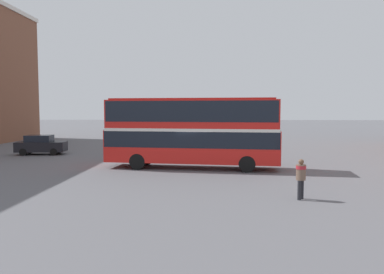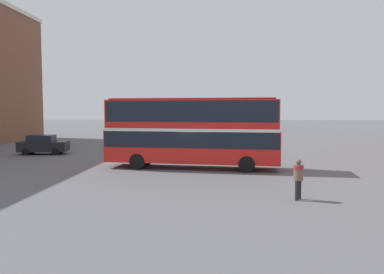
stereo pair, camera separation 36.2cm
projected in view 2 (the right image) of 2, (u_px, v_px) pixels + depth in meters
The scene contains 4 objects.
ground_plane at pixel (196, 169), 24.57m from camera, with size 240.00×240.00×0.00m, color #5B5B60.
double_decker_bus at pixel (192, 128), 24.56m from camera, with size 11.53×3.76×4.61m.
pedestrian_foreground at pixel (298, 175), 15.98m from camera, with size 0.60×0.60×1.75m.
parked_car_kerb_near at pixel (43, 145), 32.51m from camera, with size 4.24×2.20×1.68m.
Camera 2 is at (1.25, -24.32, 3.85)m, focal length 35.00 mm.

